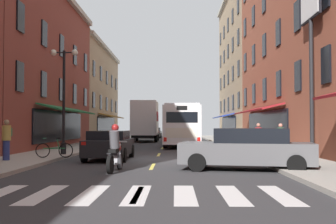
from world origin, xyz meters
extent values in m
cube|color=#333335|center=(0.00, 0.00, -0.05)|extent=(34.80, 80.00, 0.10)
cube|color=#DBCC4C|center=(0.00, -10.00, 0.00)|extent=(0.14, 2.40, 0.01)
cube|color=#DBCC4C|center=(0.00, -3.50, 0.00)|extent=(0.14, 2.40, 0.01)
cube|color=#DBCC4C|center=(0.00, 3.00, 0.00)|extent=(0.14, 2.40, 0.01)
cube|color=#DBCC4C|center=(0.00, 9.50, 0.00)|extent=(0.14, 2.40, 0.01)
cube|color=#DBCC4C|center=(0.00, 16.00, 0.00)|extent=(0.14, 2.40, 0.01)
cube|color=#DBCC4C|center=(0.00, 22.50, 0.00)|extent=(0.14, 2.40, 0.01)
cube|color=#DBCC4C|center=(0.00, 29.00, 0.00)|extent=(0.14, 2.40, 0.01)
cube|color=#DBCC4C|center=(0.00, 35.50, 0.00)|extent=(0.14, 2.40, 0.01)
cube|color=silver|center=(-2.20, -10.00, 0.00)|extent=(0.50, 2.80, 0.01)
cube|color=silver|center=(-1.10, -10.00, 0.00)|extent=(0.50, 2.80, 0.01)
cube|color=silver|center=(0.00, -10.00, 0.00)|extent=(0.50, 2.80, 0.01)
cube|color=silver|center=(1.10, -10.00, 0.00)|extent=(0.50, 2.80, 0.01)
cube|color=silver|center=(2.20, -10.00, 0.00)|extent=(0.50, 2.80, 0.01)
cube|color=silver|center=(3.30, -10.00, 0.00)|extent=(0.50, 2.80, 0.01)
cube|color=#A39E93|center=(-5.90, 0.00, 0.07)|extent=(3.00, 80.00, 0.14)
cube|color=#A39E93|center=(5.90, 0.00, 0.07)|extent=(3.00, 80.00, 0.14)
cube|color=brown|center=(-11.40, 10.00, 5.89)|extent=(8.00, 19.90, 11.78)
cube|color=black|center=(-7.36, 10.00, 1.55)|extent=(0.10, 12.00, 2.10)
cube|color=#1E6638|center=(-6.65, 10.00, 2.75)|extent=(1.38, 11.20, 0.44)
cube|color=black|center=(-7.36, 2.00, 4.20)|extent=(0.10, 1.00, 1.60)
cube|color=black|center=(-7.36, 6.00, 4.20)|extent=(0.10, 1.00, 1.60)
cube|color=black|center=(-7.36, 10.00, 4.20)|extent=(0.10, 1.00, 1.60)
cube|color=black|center=(-7.36, 14.00, 4.20)|extent=(0.10, 1.00, 1.60)
cube|color=black|center=(-7.36, 18.00, 4.20)|extent=(0.10, 1.00, 1.60)
cube|color=black|center=(-7.36, 2.00, 7.40)|extent=(0.10, 1.00, 1.60)
cube|color=black|center=(-7.36, 6.00, 7.40)|extent=(0.10, 1.00, 1.60)
cube|color=black|center=(-7.36, 10.00, 7.40)|extent=(0.10, 1.00, 1.60)
cube|color=black|center=(-7.36, 14.00, 7.40)|extent=(0.10, 1.00, 1.60)
cube|color=black|center=(-7.36, 18.00, 7.40)|extent=(0.10, 1.00, 1.60)
cube|color=#9E8466|center=(-11.40, 30.00, 5.56)|extent=(8.00, 19.90, 11.12)
cube|color=#B2AD9E|center=(-7.30, 30.00, 10.77)|extent=(0.44, 19.40, 0.40)
cube|color=black|center=(-7.36, 30.00, 1.55)|extent=(0.10, 12.00, 2.10)
cube|color=brown|center=(-6.65, 30.00, 2.75)|extent=(1.38, 11.20, 0.44)
cube|color=black|center=(-7.36, 22.00, 4.20)|extent=(0.10, 1.00, 1.60)
cube|color=black|center=(-7.36, 26.00, 4.20)|extent=(0.10, 1.00, 1.60)
cube|color=black|center=(-7.36, 30.00, 4.20)|extent=(0.10, 1.00, 1.60)
cube|color=black|center=(-7.36, 34.00, 4.20)|extent=(0.10, 1.00, 1.60)
cube|color=black|center=(-7.36, 38.00, 4.20)|extent=(0.10, 1.00, 1.60)
cube|color=black|center=(-7.36, 22.00, 7.40)|extent=(0.10, 1.00, 1.60)
cube|color=black|center=(-7.36, 26.00, 7.40)|extent=(0.10, 1.00, 1.60)
cube|color=black|center=(-7.36, 30.00, 7.40)|extent=(0.10, 1.00, 1.60)
cube|color=black|center=(-7.36, 34.00, 7.40)|extent=(0.10, 1.00, 1.60)
cube|color=black|center=(-7.36, 38.00, 7.40)|extent=(0.10, 1.00, 1.60)
cube|color=black|center=(7.36, -2.00, 4.20)|extent=(0.10, 1.00, 1.60)
cube|color=brown|center=(11.40, 10.00, 8.58)|extent=(8.00, 19.90, 17.15)
cube|color=black|center=(7.36, 10.00, 1.55)|extent=(0.10, 12.00, 2.10)
cube|color=maroon|center=(6.65, 10.00, 2.75)|extent=(1.38, 11.20, 0.44)
cube|color=black|center=(7.36, 2.00, 4.20)|extent=(0.10, 1.00, 1.60)
cube|color=black|center=(7.36, 6.00, 4.20)|extent=(0.10, 1.00, 1.60)
cube|color=black|center=(7.36, 10.00, 4.20)|extent=(0.10, 1.00, 1.60)
cube|color=black|center=(7.36, 14.00, 4.20)|extent=(0.10, 1.00, 1.60)
cube|color=black|center=(7.36, 18.00, 4.20)|extent=(0.10, 1.00, 1.60)
cube|color=black|center=(7.36, 2.00, 7.40)|extent=(0.10, 1.00, 1.60)
cube|color=black|center=(7.36, 6.00, 7.40)|extent=(0.10, 1.00, 1.60)
cube|color=black|center=(7.36, 10.00, 7.40)|extent=(0.10, 1.00, 1.60)
cube|color=black|center=(7.36, 14.00, 7.40)|extent=(0.10, 1.00, 1.60)
cube|color=black|center=(7.36, 18.00, 7.40)|extent=(0.10, 1.00, 1.60)
cube|color=black|center=(7.36, 10.00, 10.60)|extent=(0.10, 1.00, 1.60)
cube|color=black|center=(7.36, 14.00, 10.60)|extent=(0.10, 1.00, 1.60)
cube|color=black|center=(7.36, 18.00, 10.60)|extent=(0.10, 1.00, 1.60)
cube|color=#9E8466|center=(11.40, 30.00, 8.92)|extent=(8.00, 19.90, 17.84)
cube|color=black|center=(7.36, 30.00, 1.55)|extent=(0.10, 12.00, 2.10)
cube|color=navy|center=(6.65, 30.00, 2.75)|extent=(1.38, 11.20, 0.44)
cube|color=black|center=(7.36, 22.00, 4.20)|extent=(0.10, 1.00, 1.60)
cube|color=black|center=(7.36, 26.00, 4.20)|extent=(0.10, 1.00, 1.60)
cube|color=black|center=(7.36, 30.00, 4.20)|extent=(0.10, 1.00, 1.60)
cube|color=black|center=(7.36, 34.00, 4.20)|extent=(0.10, 1.00, 1.60)
cube|color=black|center=(7.36, 38.00, 4.20)|extent=(0.10, 1.00, 1.60)
cube|color=black|center=(7.36, 22.00, 7.40)|extent=(0.10, 1.00, 1.60)
cube|color=black|center=(7.36, 26.00, 7.40)|extent=(0.10, 1.00, 1.60)
cube|color=black|center=(7.36, 30.00, 7.40)|extent=(0.10, 1.00, 1.60)
cube|color=black|center=(7.36, 34.00, 7.40)|extent=(0.10, 1.00, 1.60)
cube|color=black|center=(7.36, 38.00, 7.40)|extent=(0.10, 1.00, 1.60)
cube|color=black|center=(7.36, 22.00, 10.60)|extent=(0.10, 1.00, 1.60)
cube|color=black|center=(7.36, 26.00, 10.60)|extent=(0.10, 1.00, 1.60)
cube|color=black|center=(7.36, 30.00, 10.60)|extent=(0.10, 1.00, 1.60)
cube|color=black|center=(7.36, 34.00, 10.60)|extent=(0.10, 1.00, 1.60)
cube|color=black|center=(7.36, 38.00, 10.60)|extent=(0.10, 1.00, 1.60)
cube|color=black|center=(7.36, 22.00, 13.80)|extent=(0.10, 1.00, 1.60)
cube|color=black|center=(7.36, 26.00, 13.80)|extent=(0.10, 1.00, 1.60)
cube|color=black|center=(7.36, 30.00, 13.80)|extent=(0.10, 1.00, 1.60)
cube|color=black|center=(7.36, 34.00, 13.80)|extent=(0.10, 1.00, 1.60)
cube|color=black|center=(7.36, 38.00, 13.80)|extent=(0.10, 1.00, 1.60)
cylinder|color=black|center=(7.05, -1.04, 3.31)|extent=(0.18, 0.18, 6.33)
cylinder|color=black|center=(7.05, -1.04, 0.26)|extent=(0.40, 0.40, 0.24)
cube|color=black|center=(7.05, -1.04, 7.30)|extent=(0.10, 2.49, 1.82)
cube|color=silver|center=(6.99, -1.04, 7.30)|extent=(0.04, 2.33, 1.66)
cube|color=silver|center=(7.11, -1.04, 7.30)|extent=(0.04, 2.33, 1.66)
cube|color=white|center=(1.46, 13.12, 1.66)|extent=(2.78, 12.02, 2.62)
cube|color=silver|center=(1.46, 13.12, 3.03)|extent=(2.56, 10.82, 0.16)
cube|color=black|center=(1.47, 13.42, 1.84)|extent=(2.78, 9.62, 0.96)
cube|color=maroon|center=(1.46, 13.12, 0.60)|extent=(2.81, 11.62, 0.36)
cube|color=black|center=(1.58, 19.06, 1.84)|extent=(2.25, 0.16, 1.10)
cube|color=black|center=(1.35, 7.17, 2.14)|extent=(2.05, 0.16, 0.70)
cube|color=silver|center=(1.35, 7.16, 1.13)|extent=(2.15, 0.14, 0.64)
cube|color=black|center=(1.35, 7.16, 2.75)|extent=(0.70, 0.11, 0.28)
cube|color=red|center=(0.25, 7.18, 0.70)|extent=(0.20, 0.08, 0.28)
cube|color=red|center=(2.44, 7.13, 0.70)|extent=(0.20, 0.08, 0.28)
cylinder|color=black|center=(0.37, 17.13, 0.50)|extent=(0.32, 1.01, 1.00)
cylinder|color=black|center=(2.72, 17.08, 0.50)|extent=(0.32, 1.01, 1.00)
cylinder|color=black|center=(0.22, 9.66, 0.50)|extent=(0.32, 1.01, 1.00)
cylinder|color=black|center=(2.57, 9.61, 0.50)|extent=(0.32, 1.01, 1.00)
cube|color=black|center=(-2.03, 24.15, 1.55)|extent=(2.30, 2.01, 2.40)
cube|color=black|center=(-2.03, 25.12, 2.40)|extent=(2.00, 0.10, 0.80)
cube|color=white|center=(-2.02, 20.49, 2.32)|extent=(2.41, 5.32, 3.24)
cube|color=maroon|center=(-0.80, 20.49, 2.48)|extent=(0.07, 3.19, 0.90)
cube|color=black|center=(-2.02, 21.50, 0.55)|extent=(1.91, 6.93, 0.24)
cylinder|color=black|center=(-3.13, 23.95, 0.45)|extent=(0.28, 0.90, 0.90)
cylinder|color=black|center=(-0.93, 23.95, 0.45)|extent=(0.28, 0.90, 0.90)
cylinder|color=black|center=(-3.12, 19.69, 0.45)|extent=(0.28, 0.90, 0.90)
cylinder|color=black|center=(-0.92, 19.70, 0.45)|extent=(0.28, 0.90, 0.90)
cube|color=black|center=(-2.18, -0.35, 0.60)|extent=(1.89, 4.27, 0.72)
cube|color=black|center=(-2.18, -0.52, 1.14)|extent=(1.69, 2.32, 0.43)
cube|color=red|center=(-2.94, -2.44, 0.86)|extent=(0.20, 0.06, 0.14)
cube|color=red|center=(-1.50, -2.47, 0.86)|extent=(0.20, 0.06, 0.14)
cylinder|color=black|center=(-3.01, 1.08, 0.32)|extent=(0.23, 0.64, 0.64)
cylinder|color=black|center=(-1.30, 1.05, 0.32)|extent=(0.23, 0.64, 0.64)
cylinder|color=black|center=(-3.06, -1.75, 0.32)|extent=(0.23, 0.64, 0.64)
cylinder|color=black|center=(-1.35, -1.79, 0.32)|extent=(0.23, 0.64, 0.64)
cube|color=#515154|center=(3.46, -4.68, 0.61)|extent=(5.00, 2.79, 0.75)
cube|color=black|center=(3.64, -4.72, 1.23)|extent=(2.84, 2.20, 0.55)
cube|color=red|center=(5.60, -5.89, 0.89)|extent=(0.10, 0.21, 0.14)
cube|color=red|center=(5.90, -4.39, 0.89)|extent=(0.10, 0.21, 0.14)
cylinder|color=black|center=(1.65, -5.23, 0.32)|extent=(0.67, 0.34, 0.64)
cylinder|color=black|center=(2.00, -3.47, 0.32)|extent=(0.67, 0.34, 0.64)
cylinder|color=black|center=(4.91, -5.88, 0.32)|extent=(0.67, 0.34, 0.64)
cylinder|color=black|center=(5.26, -4.13, 0.32)|extent=(0.67, 0.34, 0.64)
cube|color=#515154|center=(-1.79, 33.21, 0.57)|extent=(1.89, 4.39, 0.66)
cube|color=black|center=(-1.80, 33.04, 1.10)|extent=(1.69, 2.39, 0.46)
cube|color=red|center=(-2.56, 31.07, 0.80)|extent=(0.20, 0.06, 0.14)
cube|color=red|center=(-1.11, 31.04, 0.80)|extent=(0.20, 0.06, 0.14)
cylinder|color=black|center=(-2.62, 34.71, 0.32)|extent=(0.23, 0.64, 0.64)
cylinder|color=black|center=(-0.91, 34.68, 0.32)|extent=(0.23, 0.64, 0.64)
cylinder|color=black|center=(-2.67, 31.75, 0.32)|extent=(0.23, 0.64, 0.64)
cylinder|color=black|center=(-0.97, 31.72, 0.32)|extent=(0.23, 0.64, 0.64)
cylinder|color=black|center=(-1.13, -4.56, 0.31)|extent=(0.16, 0.63, 0.62)
cylinder|color=black|center=(-1.27, -6.01, 0.31)|extent=(0.18, 0.63, 0.62)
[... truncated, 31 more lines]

